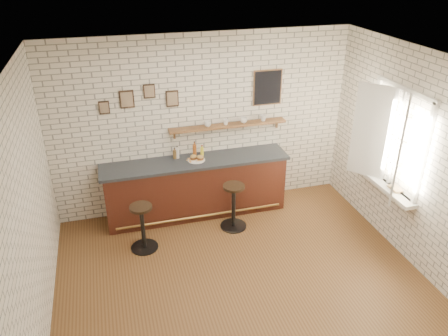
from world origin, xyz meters
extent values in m
plane|color=brown|center=(0.00, 0.00, 0.00)|extent=(5.00, 5.00, 0.00)
cube|color=#461D12|center=(-0.22, 1.70, 0.48)|extent=(3.00, 0.58, 0.96)
cube|color=#2D333A|center=(-0.22, 1.70, 0.98)|extent=(3.10, 0.62, 0.05)
cylinder|color=olive|center=(-0.22, 1.38, 0.12)|extent=(2.79, 0.04, 0.04)
cylinder|color=white|center=(-0.20, 1.70, 1.02)|extent=(0.28, 0.28, 0.01)
cylinder|color=#E9A952|center=(-0.15, 1.71, 1.02)|extent=(0.05, 0.05, 0.00)
cylinder|color=#E9A952|center=(-0.17, 1.68, 1.02)|extent=(0.05, 0.05, 0.00)
cylinder|color=#E9A952|center=(-0.32, 1.76, 1.02)|extent=(0.06, 0.06, 0.00)
cylinder|color=#E9A952|center=(-0.16, 1.74, 1.02)|extent=(0.06, 0.06, 0.00)
cylinder|color=#E9A952|center=(-0.32, 1.66, 1.02)|extent=(0.06, 0.06, 0.00)
cylinder|color=#E9A952|center=(-0.15, 1.70, 1.02)|extent=(0.04, 0.04, 0.00)
cylinder|color=#E9A952|center=(-0.20, 1.64, 1.02)|extent=(0.05, 0.05, 0.00)
cylinder|color=#E9A952|center=(-0.31, 1.62, 1.02)|extent=(0.04, 0.04, 0.00)
cylinder|color=#E9A952|center=(-0.35, 1.71, 1.02)|extent=(0.05, 0.05, 0.00)
cylinder|color=#E9A952|center=(-0.17, 1.65, 1.02)|extent=(0.06, 0.06, 0.00)
cylinder|color=#E9A952|center=(-0.31, 1.71, 1.02)|extent=(0.04, 0.04, 0.00)
cylinder|color=#E9A952|center=(-0.17, 1.67, 1.02)|extent=(0.05, 0.05, 0.00)
cylinder|color=#E9A952|center=(-0.15, 1.73, 1.02)|extent=(0.05, 0.05, 0.00)
cylinder|color=#E9A952|center=(-0.18, 1.69, 1.02)|extent=(0.05, 0.05, 0.00)
cylinder|color=brown|center=(-0.53, 1.86, 1.08)|extent=(0.06, 0.06, 0.15)
cylinder|color=brown|center=(-0.53, 1.86, 1.17)|extent=(0.02, 0.02, 0.03)
cylinder|color=black|center=(-0.53, 1.86, 1.20)|extent=(0.02, 0.02, 0.01)
cylinder|color=silver|center=(-0.48, 1.86, 1.09)|extent=(0.06, 0.06, 0.17)
cylinder|color=silver|center=(-0.48, 1.86, 1.19)|extent=(0.02, 0.02, 0.04)
cylinder|color=black|center=(-0.48, 1.86, 1.22)|extent=(0.02, 0.02, 0.01)
cylinder|color=brown|center=(-0.19, 1.86, 1.11)|extent=(0.06, 0.06, 0.20)
cylinder|color=brown|center=(-0.19, 1.86, 1.24)|extent=(0.02, 0.02, 0.05)
cylinder|color=black|center=(-0.19, 1.86, 1.27)|extent=(0.03, 0.03, 0.01)
cylinder|color=yellow|center=(-0.07, 1.86, 1.08)|extent=(0.06, 0.06, 0.14)
cylinder|color=yellow|center=(-0.07, 1.86, 1.16)|extent=(0.02, 0.02, 0.03)
cylinder|color=maroon|center=(-0.07, 1.86, 1.18)|extent=(0.03, 0.03, 0.01)
cylinder|color=black|center=(-1.21, 0.94, 0.01)|extent=(0.42, 0.42, 0.02)
cylinder|color=black|center=(-1.21, 0.94, 0.37)|extent=(0.06, 0.06, 0.69)
cylinder|color=black|center=(-1.21, 0.94, 0.73)|extent=(0.37, 0.37, 0.04)
cylinder|color=black|center=(0.27, 1.12, 0.01)|extent=(0.43, 0.43, 0.02)
cylinder|color=black|center=(0.27, 1.12, 0.38)|extent=(0.06, 0.06, 0.71)
cylinder|color=black|center=(0.27, 1.12, 0.76)|extent=(0.46, 0.46, 0.04)
cube|color=brown|center=(0.40, 1.90, 1.48)|extent=(2.00, 0.18, 0.04)
cube|color=brown|center=(-0.50, 1.97, 1.40)|extent=(0.03, 0.04, 0.16)
cube|color=brown|center=(1.30, 1.97, 1.40)|extent=(0.03, 0.04, 0.16)
imported|color=white|center=(0.05, 1.90, 1.55)|extent=(0.15, 0.15, 0.09)
imported|color=white|center=(0.36, 1.90, 1.55)|extent=(0.14, 0.14, 0.09)
imported|color=white|center=(0.67, 1.90, 1.55)|extent=(0.13, 0.13, 0.09)
imported|color=white|center=(1.02, 1.90, 1.55)|extent=(0.15, 0.15, 0.10)
cube|color=black|center=(-1.20, 1.98, 2.05)|extent=(0.22, 0.02, 0.28)
cube|color=black|center=(-0.85, 1.98, 2.15)|extent=(0.18, 0.02, 0.22)
cube|color=black|center=(-0.50, 1.98, 2.00)|extent=(0.20, 0.02, 0.26)
cube|color=black|center=(-1.55, 1.98, 1.95)|extent=(0.16, 0.02, 0.20)
cube|color=black|center=(1.10, 1.98, 2.05)|extent=(0.46, 0.02, 0.56)
cube|color=white|center=(2.40, 0.30, 0.90)|extent=(0.20, 1.35, 0.06)
cube|color=white|center=(2.47, 0.30, 2.40)|extent=(0.05, 1.30, 0.06)
cube|color=white|center=(2.47, 0.30, 0.90)|extent=(0.05, 1.30, 0.06)
cube|color=white|center=(2.47, -0.30, 1.65)|extent=(0.05, 0.06, 1.50)
cube|color=white|center=(2.47, 0.90, 1.65)|extent=(0.05, 0.06, 1.50)
cube|color=white|center=(2.32, 0.00, 1.65)|extent=(0.40, 0.46, 1.46)
cube|color=white|center=(2.32, 0.60, 1.65)|extent=(0.40, 0.46, 1.46)
imported|color=tan|center=(2.38, 0.10, 0.94)|extent=(0.19, 0.25, 0.02)
imported|color=tan|center=(2.38, 0.08, 0.96)|extent=(0.17, 0.22, 0.02)
camera|label=1|loc=(-1.51, -4.62, 4.14)|focal=35.00mm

